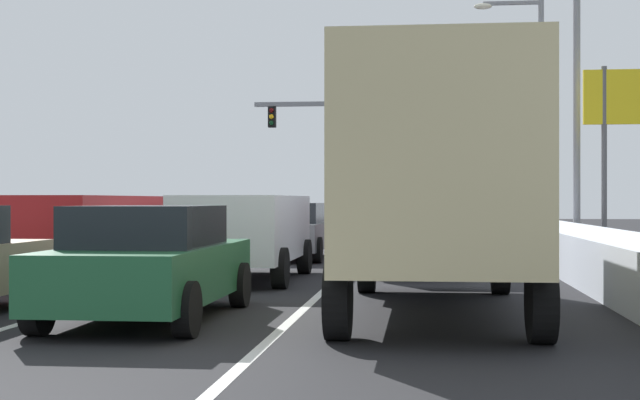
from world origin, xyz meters
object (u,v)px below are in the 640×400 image
Objects in this scene: sedan_green_center_lane_nearest at (150,262)px; suv_red_left_lane_second at (80,229)px; box_truck_right_lane_nearest at (435,177)px; suv_maroon_right_lane_third at (429,220)px; sedan_gray_center_lane_third at (291,231)px; traffic_light_gantry at (408,130)px; roadside_sign_right at (639,117)px; sedan_navy_left_lane_third at (150,232)px; suv_black_right_lane_second at (419,226)px; street_lamp_right_near at (566,77)px; suv_white_center_lane_second at (246,229)px; street_lamp_right_mid at (532,98)px.

suv_red_left_lane_second is at bearing 119.09° from sedan_green_center_lane_nearest.
box_truck_right_lane_nearest is 1.47× the size of suv_maroon_right_lane_third.
sedan_green_center_lane_nearest is 1.00× the size of sedan_gray_center_lane_third.
traffic_light_gantry is (2.88, 16.85, 3.97)m from sedan_gray_center_lane_third.
suv_red_left_lane_second is (-3.05, 5.49, 0.25)m from sedan_green_center_lane_nearest.
traffic_light_gantry is 1.99× the size of roadside_sign_right.
traffic_light_gantry is at bearing 116.73° from roadside_sign_right.
sedan_navy_left_lane_third is (-7.18, 10.40, -1.14)m from box_truck_right_lane_nearest.
suv_red_left_lane_second is at bearing -153.80° from suv_black_right_lane_second.
street_lamp_right_near is 2.65m from roadside_sign_right.
sedan_green_center_lane_nearest is at bearing -90.86° from suv_white_center_lane_second.
street_lamp_right_mid is at bearing 80.20° from box_truck_right_lane_nearest.
suv_white_center_lane_second is (-3.41, -2.58, 0.00)m from suv_black_right_lane_second.
suv_maroon_right_lane_third is 1.09× the size of sedan_green_center_lane_nearest.
box_truck_right_lane_nearest is 7.81m from suv_black_right_lane_second.
suv_black_right_lane_second is at bearing -92.40° from suv_maroon_right_lane_third.
roadside_sign_right is at bearing 44.81° from suv_white_center_lane_second.
sedan_green_center_lane_nearest is at bearing -165.68° from box_truck_right_lane_nearest.
box_truck_right_lane_nearest reaches higher than suv_maroon_right_lane_third.
sedan_green_center_lane_nearest is 0.41× the size of traffic_light_gantry.
sedan_green_center_lane_nearest is 0.92× the size of suv_white_center_lane_second.
roadside_sign_right is at bearing 38.70° from suv_red_left_lane_second.
suv_red_left_lane_second is at bearing -120.03° from street_lamp_right_mid.
traffic_light_gantry is at bearing 83.08° from suv_white_center_lane_second.
sedan_gray_center_lane_third is (0.05, 12.71, 0.00)m from sedan_green_center_lane_nearest.
suv_black_right_lane_second is at bearing 68.11° from sedan_green_center_lane_nearest.
suv_white_center_lane_second is at bearing -135.19° from roadside_sign_right.
street_lamp_right_mid is (3.99, 8.96, 4.48)m from suv_maroon_right_lane_third.
suv_black_right_lane_second is 7.42m from sedan_navy_left_lane_third.
sedan_navy_left_lane_third is 0.50× the size of street_lamp_right_near.
suv_white_center_lane_second is 1.00× the size of suv_red_left_lane_second.
suv_red_left_lane_second is at bearing -86.38° from sedan_navy_left_lane_third.
suv_black_right_lane_second is 1.00× the size of suv_maroon_right_lane_third.
box_truck_right_lane_nearest is 17.02m from street_lamp_right_near.
suv_red_left_lane_second is (-6.56, -3.23, 0.00)m from suv_black_right_lane_second.
suv_maroon_right_lane_third is 6.29m from street_lamp_right_near.
street_lamp_right_near reaches higher than traffic_light_gantry.
sedan_gray_center_lane_third is at bearing -150.97° from street_lamp_right_near.
traffic_light_gantry reaches higher than suv_maroon_right_lane_third.
box_truck_right_lane_nearest is at bearing -72.51° from sedan_gray_center_lane_third.
traffic_light_gantry is (-0.84, 14.30, 3.72)m from suv_maroon_right_lane_third.
street_lamp_right_near is (5.00, -12.47, 0.63)m from traffic_light_gantry.
box_truck_right_lane_nearest is at bearing -104.55° from street_lamp_right_near.
suv_red_left_lane_second reaches higher than sedan_gray_center_lane_third.
suv_black_right_lane_second and suv_maroon_right_lane_third have the same top height.
roadside_sign_right reaches higher than sedan_green_center_lane_nearest.
traffic_light_gantry reaches higher than box_truck_right_lane_nearest.
sedan_gray_center_lane_third is at bearing 89.76° from sedan_green_center_lane_nearest.
street_lamp_right_near is at bearing 65.07° from sedan_green_center_lane_nearest.
suv_white_center_lane_second is 0.89× the size of roadside_sign_right.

